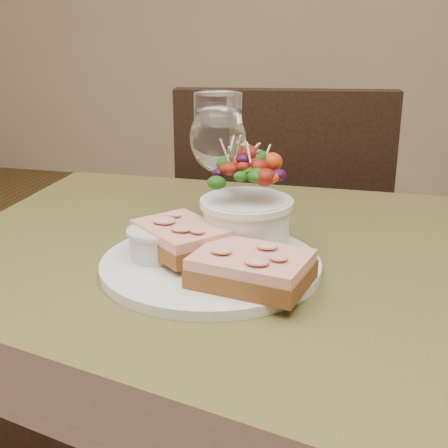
% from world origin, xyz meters
% --- Properties ---
extents(cafe_table, '(0.80, 0.80, 0.75)m').
position_xyz_m(cafe_table, '(0.00, 0.00, 0.65)').
color(cafe_table, '#433D1C').
rests_on(cafe_table, ground).
extents(chair_far, '(0.49, 0.49, 0.90)m').
position_xyz_m(chair_far, '(-0.05, 0.69, 0.29)').
color(chair_far, black).
rests_on(chair_far, ground).
extents(dinner_plate, '(0.26, 0.26, 0.01)m').
position_xyz_m(dinner_plate, '(-0.03, 0.01, 0.76)').
color(dinner_plate, white).
rests_on(dinner_plate, cafe_table).
extents(sandwich_front, '(0.14, 0.11, 0.03)m').
position_xyz_m(sandwich_front, '(0.03, -0.04, 0.78)').
color(sandwich_front, '#4C3014').
rests_on(sandwich_front, dinner_plate).
extents(sandwich_back, '(0.14, 0.13, 0.03)m').
position_xyz_m(sandwich_back, '(-0.07, 0.02, 0.79)').
color(sandwich_back, '#4C3014').
rests_on(sandwich_back, dinner_plate).
extents(ramekin, '(0.06, 0.06, 0.04)m').
position_xyz_m(ramekin, '(-0.10, 0.01, 0.78)').
color(ramekin, silver).
rests_on(ramekin, dinner_plate).
extents(salad_bowl, '(0.11, 0.11, 0.13)m').
position_xyz_m(salad_bowl, '(-0.00, 0.07, 0.82)').
color(salad_bowl, white).
rests_on(salad_bowl, dinner_plate).
extents(garnish, '(0.05, 0.04, 0.02)m').
position_xyz_m(garnish, '(-0.08, 0.10, 0.77)').
color(garnish, black).
rests_on(garnish, dinner_plate).
extents(wine_glass, '(0.08, 0.08, 0.18)m').
position_xyz_m(wine_glass, '(-0.06, 0.15, 0.87)').
color(wine_glass, white).
rests_on(wine_glass, cafe_table).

